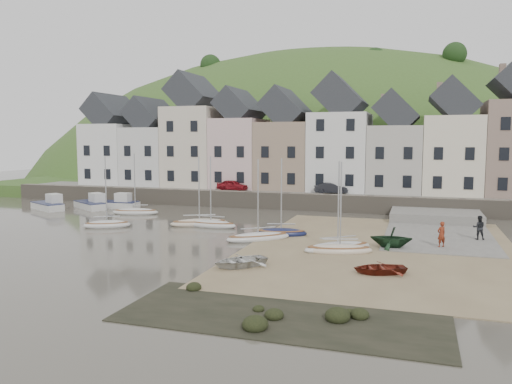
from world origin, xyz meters
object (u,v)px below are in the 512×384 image
(sailboat_0, at_px, (135,212))
(person_dark, at_px, (479,228))
(rowboat_red, at_px, (379,268))
(car_left, at_px, (232,185))
(rowboat_green, at_px, (391,237))
(car_right, at_px, (331,188))
(person_red, at_px, (441,234))
(rowboat_white, at_px, (240,261))

(sailboat_0, relative_size, person_dark, 3.52)
(sailboat_0, height_order, rowboat_red, sailboat_0)
(rowboat_red, relative_size, car_left, 0.81)
(rowboat_green, distance_m, car_right, 20.77)
(sailboat_0, bearing_deg, person_red, -14.84)
(person_red, height_order, person_dark, person_dark)
(rowboat_red, height_order, car_right, car_right)
(person_dark, relative_size, car_left, 0.49)
(rowboat_green, distance_m, person_dark, 7.73)
(person_red, distance_m, car_right, 21.18)
(sailboat_0, xyz_separation_m, person_red, (28.82, -7.64, 0.75))
(rowboat_green, height_order, person_red, person_red)
(person_dark, bearing_deg, sailboat_0, -7.87)
(person_dark, height_order, car_left, car_left)
(person_red, relative_size, car_left, 0.49)
(person_red, bearing_deg, rowboat_red, 28.54)
(rowboat_white, xyz_separation_m, person_red, (11.53, 9.19, 0.61))
(rowboat_green, distance_m, rowboat_red, 7.11)
(person_dark, distance_m, car_right, 19.90)
(rowboat_white, distance_m, person_dark, 19.23)
(sailboat_0, distance_m, person_red, 29.82)
(rowboat_green, relative_size, rowboat_red, 0.94)
(rowboat_red, height_order, person_red, person_red)
(sailboat_0, height_order, car_right, sailboat_0)
(rowboat_green, distance_m, person_red, 3.50)
(sailboat_0, distance_m, rowboat_white, 24.13)
(rowboat_red, height_order, person_dark, person_dark)
(person_red, relative_size, car_right, 0.49)
(car_right, bearing_deg, rowboat_green, -176.55)
(sailboat_0, bearing_deg, car_right, 30.33)
(person_dark, relative_size, car_right, 0.50)
(car_left, xyz_separation_m, car_right, (11.52, 0.00, -0.03))
(rowboat_red, distance_m, car_right, 27.45)
(sailboat_0, height_order, person_red, sailboat_0)
(rowboat_white, bearing_deg, person_red, 80.77)
(person_red, distance_m, car_left, 28.80)
(rowboat_green, bearing_deg, car_right, -162.36)
(car_left, bearing_deg, person_red, -124.06)
(sailboat_0, relative_size, car_left, 1.73)
(rowboat_red, height_order, car_left, car_left)
(person_red, bearing_deg, car_left, -77.28)
(rowboat_white, distance_m, car_left, 29.48)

